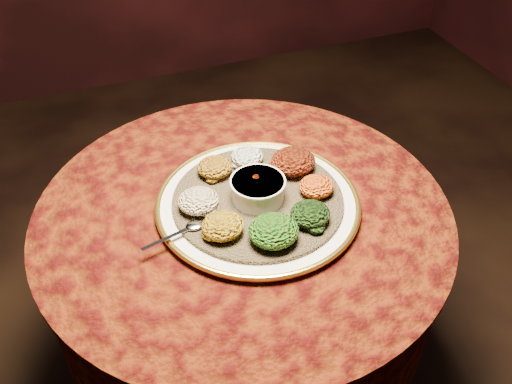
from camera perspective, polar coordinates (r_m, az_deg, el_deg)
name	(u,v)px	position (r m, az deg, el deg)	size (l,w,h in m)	color
table	(244,262)	(1.44, -1.23, -7.04)	(0.96, 0.96, 0.73)	black
platter	(258,203)	(1.31, 0.18, -1.16)	(0.53, 0.53, 0.02)	silver
injera	(258,200)	(1.30, 0.18, -0.80)	(0.39, 0.39, 0.01)	brown
stew_bowl	(258,188)	(1.28, 0.18, 0.39)	(0.13, 0.13, 0.05)	silver
spoon	(190,227)	(1.23, -6.59, -3.55)	(0.14, 0.05, 0.01)	silver
portion_ayib	(247,156)	(1.39, -0.89, 3.57)	(0.08, 0.08, 0.04)	white
portion_kitfo	(293,161)	(1.36, 3.75, 3.09)	(0.11, 0.10, 0.05)	black
portion_tikil	(316,186)	(1.30, 6.06, 0.57)	(0.08, 0.08, 0.04)	#BA700F
portion_gomen	(310,214)	(1.23, 5.44, -2.19)	(0.09, 0.08, 0.04)	black
portion_mixveg	(273,231)	(1.18, 1.76, -3.89)	(0.11, 0.10, 0.05)	#A5230A
portion_kik	(223,226)	(1.20, -3.34, -3.41)	(0.09, 0.09, 0.04)	#A27A0E
portion_timatim	(199,201)	(1.26, -5.76, -0.87)	(0.09, 0.09, 0.04)	maroon
portion_shiro	(215,167)	(1.35, -4.13, 2.50)	(0.08, 0.08, 0.04)	#8D5611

